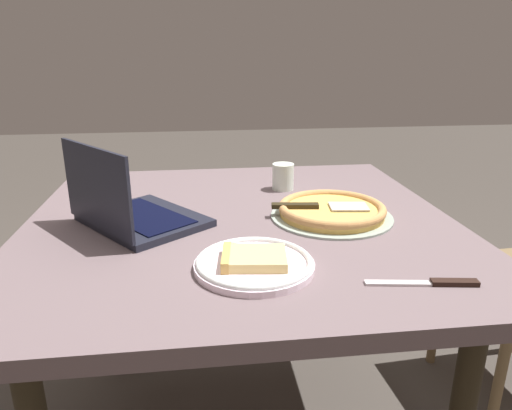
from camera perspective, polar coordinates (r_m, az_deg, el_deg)
The scene contains 6 objects.
dining_table at distance 1.27m, azimuth -1.83°, elevation -4.86°, with size 1.13×1.10×0.77m.
laptop at distance 1.22m, azimuth -15.18°, elevation -0.58°, with size 0.38×0.39×0.22m.
pizza_plate at distance 0.96m, azimuth -0.04°, elevation -7.07°, with size 0.25×0.25×0.04m.
pizza_tray at distance 1.26m, azimuth 9.25°, elevation -0.67°, with size 0.33×0.33×0.04m.
table_knife at distance 0.97m, azimuth 20.95°, elevation -8.92°, with size 0.22×0.05×0.01m.
drink_cup at distance 1.49m, azimuth 3.34°, elevation 3.53°, with size 0.07×0.07×0.08m.
Camera 1 is at (-0.10, -1.16, 1.20)m, focal length 32.56 mm.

